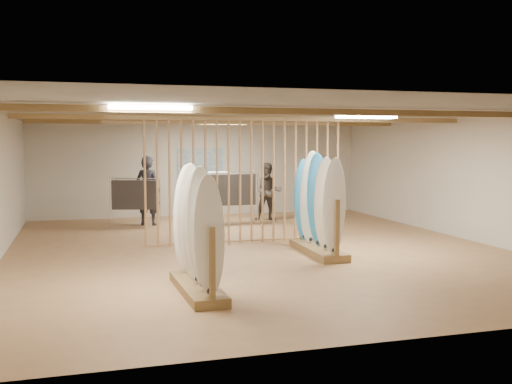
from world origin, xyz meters
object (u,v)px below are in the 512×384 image
object	(u,v)px
clothing_rack_a	(135,195)
rack_left	(197,251)
clothing_rack_b	(231,189)
rack_right	(318,220)
shopper_b	(268,188)
shopper_a	(148,186)

from	to	relation	value
clothing_rack_a	rack_left	bearing A→B (deg)	-71.31
clothing_rack_a	clothing_rack_b	size ratio (longest dim) A/B	0.90
rack_right	shopper_b	size ratio (longest dim) A/B	1.13
rack_left	clothing_rack_b	size ratio (longest dim) A/B	1.33
rack_left	clothing_rack_b	distance (m)	7.29
rack_right	shopper_a	distance (m)	5.85
shopper_a	clothing_rack_a	bearing A→B (deg)	78.49
rack_left	clothing_rack_a	bearing A→B (deg)	90.69
rack_left	clothing_rack_a	distance (m)	7.14
rack_right	shopper_a	size ratio (longest dim) A/B	0.99
clothing_rack_a	shopper_a	distance (m)	0.56
clothing_rack_b	rack_right	bearing A→B (deg)	-82.28
clothing_rack_a	shopper_b	xyz separation A→B (m)	(3.75, 0.33, 0.06)
clothing_rack_b	shopper_b	xyz separation A→B (m)	(1.21, 0.53, -0.03)
rack_left	shopper_b	distance (m)	8.23
rack_left	shopper_a	bearing A→B (deg)	87.71
clothing_rack_b	shopper_a	distance (m)	2.24
shopper_a	shopper_b	world-z (taller)	shopper_a
rack_right	clothing_rack_b	world-z (taller)	rack_right
rack_left	rack_right	bearing A→B (deg)	37.81
shopper_b	rack_right	bearing A→B (deg)	-79.56
shopper_b	clothing_rack_a	bearing A→B (deg)	-158.25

